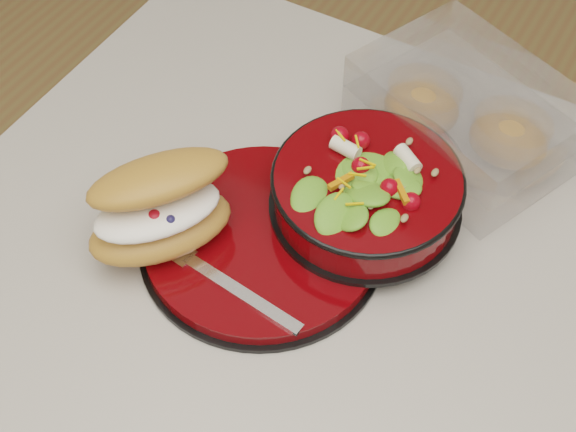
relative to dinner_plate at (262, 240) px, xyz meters
The scene contains 5 objects.
dinner_plate is the anchor object (origin of this frame).
salad_bowl 0.12m from the dinner_plate, 48.35° to the left, with size 0.21×0.21×0.09m.
croissant 0.11m from the dinner_plate, 149.59° to the right, with size 0.16×0.18×0.09m.
fork 0.07m from the dinner_plate, 94.63° to the right, with size 0.18×0.04×0.00m.
pastry_box 0.28m from the dinner_plate, 63.24° to the left, with size 0.28×0.25×0.09m.
Camera 1 is at (0.01, -0.42, 1.59)m, focal length 50.00 mm.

